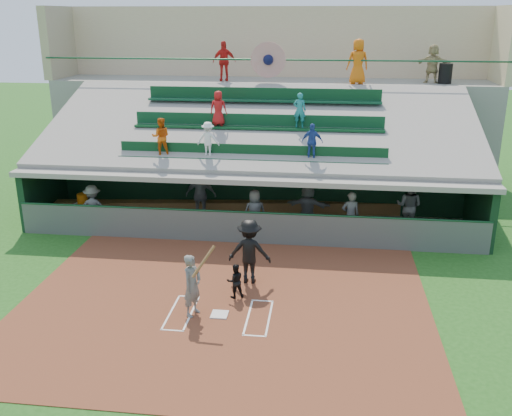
# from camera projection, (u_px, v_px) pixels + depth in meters

# --- Properties ---
(ground) EXTENTS (100.00, 100.00, 0.00)m
(ground) POSITION_uv_depth(u_px,v_px,m) (220.00, 316.00, 14.82)
(ground) COLOR #1C4F16
(ground) RESTS_ON ground
(dirt_slab) EXTENTS (11.00, 9.00, 0.02)m
(dirt_slab) POSITION_uv_depth(u_px,v_px,m) (223.00, 306.00, 15.28)
(dirt_slab) COLOR brown
(dirt_slab) RESTS_ON ground
(home_plate) EXTENTS (0.43, 0.43, 0.03)m
(home_plate) POSITION_uv_depth(u_px,v_px,m) (220.00, 314.00, 14.80)
(home_plate) COLOR silver
(home_plate) RESTS_ON dirt_slab
(batters_box_chalk) EXTENTS (2.65, 1.85, 0.01)m
(batters_box_chalk) POSITION_uv_depth(u_px,v_px,m) (220.00, 315.00, 14.81)
(batters_box_chalk) COLOR white
(batters_box_chalk) RESTS_ON dirt_slab
(dugout_floor) EXTENTS (16.00, 3.50, 0.04)m
(dugout_floor) POSITION_uv_depth(u_px,v_px,m) (253.00, 225.00, 21.15)
(dugout_floor) COLOR gray
(dugout_floor) RESTS_ON ground
(concourse_slab) EXTENTS (20.00, 3.00, 4.60)m
(concourse_slab) POSITION_uv_depth(u_px,v_px,m) (271.00, 130.00, 26.76)
(concourse_slab) COLOR gray
(concourse_slab) RESTS_ON ground
(grandstand) EXTENTS (20.40, 10.40, 7.80)m
(grandstand) POSITION_uv_depth(u_px,v_px,m) (264.00, 144.00, 23.97)
(grandstand) COLOR #525751
(grandstand) RESTS_ON ground
(batter_at_plate) EXTENTS (0.93, 0.78, 1.95)m
(batter_at_plate) POSITION_uv_depth(u_px,v_px,m) (192.00, 285.00, 14.58)
(batter_at_plate) COLOR #555752
(batter_at_plate) RESTS_ON dirt_slab
(catcher) EXTENTS (0.58, 0.52, 0.98)m
(catcher) POSITION_uv_depth(u_px,v_px,m) (235.00, 281.00, 15.60)
(catcher) COLOR black
(catcher) RESTS_ON dirt_slab
(home_umpire) EXTENTS (1.24, 0.72, 1.90)m
(home_umpire) POSITION_uv_depth(u_px,v_px,m) (249.00, 251.00, 16.37)
(home_umpire) COLOR black
(home_umpire) RESTS_ON dirt_slab
(dugout_bench) EXTENTS (16.15, 2.31, 0.49)m
(dugout_bench) POSITION_uv_depth(u_px,v_px,m) (263.00, 208.00, 22.23)
(dugout_bench) COLOR olive
(dugout_bench) RESTS_ON dugout_floor
(white_table) EXTENTS (0.84, 0.67, 0.68)m
(white_table) POSITION_uv_depth(u_px,v_px,m) (86.00, 212.00, 21.41)
(white_table) COLOR silver
(white_table) RESTS_ON dugout_floor
(water_cooler) EXTENTS (0.39, 0.39, 0.39)m
(water_cooler) POSITION_uv_depth(u_px,v_px,m) (83.00, 199.00, 21.19)
(water_cooler) COLOR orange
(water_cooler) RESTS_ON white_table
(dugout_player_a) EXTENTS (1.19, 0.86, 1.66)m
(dugout_player_a) POSITION_uv_depth(u_px,v_px,m) (93.00, 208.00, 20.41)
(dugout_player_a) COLOR #585B56
(dugout_player_a) RESTS_ON dugout_floor
(dugout_player_b) EXTENTS (1.15, 0.49, 1.96)m
(dugout_player_b) POSITION_uv_depth(u_px,v_px,m) (201.00, 195.00, 21.30)
(dugout_player_b) COLOR #595C57
(dugout_player_b) RESTS_ON dugout_floor
(dugout_player_c) EXTENTS (0.91, 0.72, 1.62)m
(dugout_player_c) POSITION_uv_depth(u_px,v_px,m) (255.00, 212.00, 19.96)
(dugout_player_c) COLOR #525450
(dugout_player_c) RESTS_ON dugout_floor
(dugout_player_d) EXTENTS (1.64, 0.74, 1.71)m
(dugout_player_d) POSITION_uv_depth(u_px,v_px,m) (308.00, 207.00, 20.39)
(dugout_player_d) COLOR #50534E
(dugout_player_d) RESTS_ON dugout_floor
(dugout_player_e) EXTENTS (0.67, 0.49, 1.69)m
(dugout_player_e) POSITION_uv_depth(u_px,v_px,m) (350.00, 215.00, 19.57)
(dugout_player_e) COLOR #595B56
(dugout_player_e) RESTS_ON dugout_floor
(dugout_player_f) EXTENTS (1.13, 1.01, 1.90)m
(dugout_player_f) POSITION_uv_depth(u_px,v_px,m) (409.00, 206.00, 20.20)
(dugout_player_f) COLOR #5C5F59
(dugout_player_f) RESTS_ON dugout_floor
(trash_bin) EXTENTS (0.56, 0.56, 0.85)m
(trash_bin) POSITION_uv_depth(u_px,v_px,m) (445.00, 74.00, 24.43)
(trash_bin) COLOR black
(trash_bin) RESTS_ON concourse_slab
(concourse_staff_a) EXTENTS (1.09, 0.69, 1.73)m
(concourse_staff_a) POSITION_uv_depth(u_px,v_px,m) (224.00, 61.00, 25.22)
(concourse_staff_a) COLOR red
(concourse_staff_a) RESTS_ON concourse_slab
(concourse_staff_b) EXTENTS (1.04, 0.81, 1.89)m
(concourse_staff_b) POSITION_uv_depth(u_px,v_px,m) (358.00, 62.00, 23.98)
(concourse_staff_b) COLOR #DA610C
(concourse_staff_b) RESTS_ON concourse_slab
(concourse_staff_c) EXTENTS (1.56, 0.65, 1.64)m
(concourse_staff_c) POSITION_uv_depth(u_px,v_px,m) (432.00, 64.00, 24.53)
(concourse_staff_c) COLOR tan
(concourse_staff_c) RESTS_ON concourse_slab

